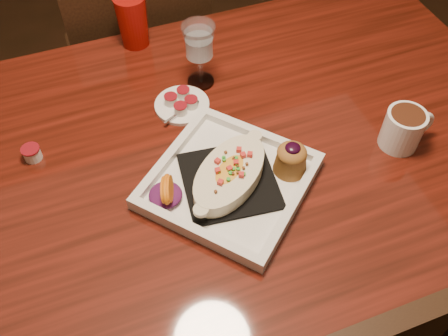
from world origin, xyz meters
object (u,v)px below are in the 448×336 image
object	(u,v)px
table	(203,177)
chair_far	(141,60)
plate	(235,177)
goblet	(199,45)
saucer	(182,104)
red_tumbler	(133,21)
coffee_mug	(404,128)

from	to	relation	value
table	chair_far	size ratio (longest dim) A/B	1.61
chair_far	plate	size ratio (longest dim) A/B	2.29
chair_far	goblet	xyz separation A→B (m)	(0.07, -0.43, 0.35)
table	goblet	world-z (taller)	goblet
chair_far	saucer	world-z (taller)	chair_far
chair_far	plate	bearing A→B (deg)	92.44
goblet	red_tumbler	bearing A→B (deg)	118.09
table	red_tumbler	xyz separation A→B (m)	(-0.04, 0.40, 0.16)
table	goblet	bearing A→B (deg)	71.57
red_tumbler	plate	bearing A→B (deg)	-82.05
table	plate	xyz separation A→B (m)	(0.03, -0.11, 0.12)
coffee_mug	goblet	xyz separation A→B (m)	(-0.33, 0.33, 0.06)
plate	coffee_mug	world-z (taller)	coffee_mug
table	coffee_mug	world-z (taller)	coffee_mug
saucer	red_tumbler	distance (m)	0.27
chair_far	red_tumbler	xyz separation A→B (m)	(-0.04, -0.23, 0.31)
plate	coffee_mug	bearing A→B (deg)	-43.73
table	red_tumbler	bearing A→B (deg)	95.66
goblet	coffee_mug	bearing A→B (deg)	-44.84
table	coffee_mug	distance (m)	0.44
plate	saucer	world-z (taller)	plate
chair_far	plate	xyz separation A→B (m)	(0.03, -0.74, 0.27)
coffee_mug	goblet	size ratio (longest dim) A/B	0.74
red_tumbler	table	bearing A→B (deg)	-84.34
chair_far	red_tumbler	distance (m)	0.39
coffee_mug	goblet	distance (m)	0.47
coffee_mug	chair_far	bearing A→B (deg)	118.04
saucer	chair_far	bearing A→B (deg)	89.85
plate	chair_far	bearing A→B (deg)	51.92
plate	saucer	distance (m)	0.25
goblet	table	bearing A→B (deg)	-108.43
chair_far	saucer	size ratio (longest dim) A/B	7.47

